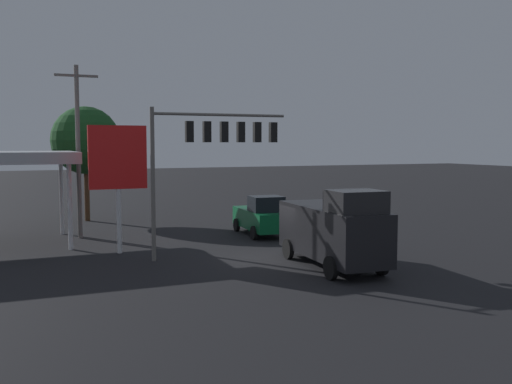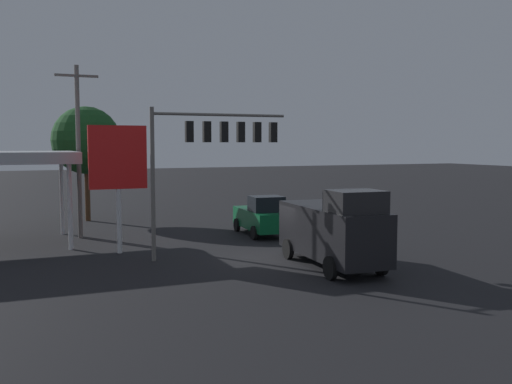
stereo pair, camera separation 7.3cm
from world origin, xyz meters
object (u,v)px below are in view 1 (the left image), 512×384
Objects in this scene: traffic_signal_assembly at (213,142)px; price_sign at (118,162)px; utility_pole at (78,148)px; pickup_parked at (262,216)px; delivery_truck at (334,230)px; street_tree at (86,141)px.

traffic_signal_assembly is 4.92m from price_sign.
pickup_parked is (-10.18, 3.08, -4.14)m from utility_pole.
pickup_parked is 0.77× the size of delivery_truck.
street_tree reaches higher than traffic_signal_assembly.
traffic_signal_assembly is 8.20m from pickup_parked.
utility_pole is at bearing -76.65° from price_sign.
utility_pole is 11.41m from pickup_parked.
pickup_parked is (-4.76, -4.99, -4.43)m from traffic_signal_assembly.
traffic_signal_assembly reaches higher than price_sign.
delivery_truck is (0.71, 9.52, 0.58)m from pickup_parked.
price_sign is at bearing 90.18° from street_tree.
street_tree is (0.04, -13.01, 1.12)m from price_sign.
street_tree is at bearing -75.07° from traffic_signal_assembly.
pickup_parked is at bearing 179.24° from delivery_truck.
pickup_parked is 9.56m from delivery_truck.
traffic_signal_assembly is at bearing 123.88° from utility_pole.
price_sign reaches higher than pickup_parked.
street_tree is (8.19, -20.07, 3.99)m from delivery_truck.
utility_pole is 16.15m from delivery_truck.
delivery_truck is (-4.05, 4.53, -3.85)m from traffic_signal_assembly.
utility_pole is at bearing -56.12° from traffic_signal_assembly.
utility_pole is 1.56× the size of price_sign.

